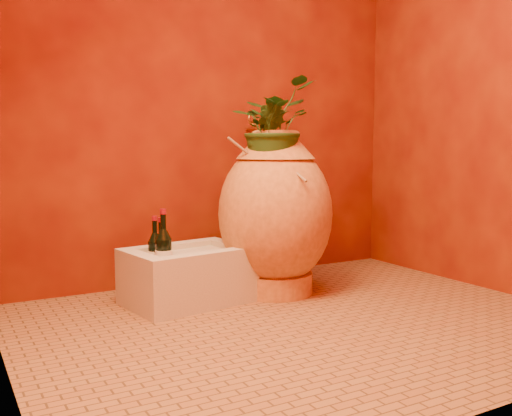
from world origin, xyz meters
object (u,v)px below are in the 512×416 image
wine_bottle_b (164,253)px  wall_tap (255,127)px  wine_bottle_a (161,255)px  stone_basin (188,277)px  amphora (275,213)px  wine_bottle_c (155,253)px

wine_bottle_b → wall_tap: wall_tap is taller
wine_bottle_a → wall_tap: bearing=25.6°
wine_bottle_a → wine_bottle_b: size_ratio=0.87×
wine_bottle_a → stone_basin: bearing=2.9°
stone_basin → wall_tap: 1.03m
wine_bottle_a → wine_bottle_b: bearing=-89.5°
amphora → wall_tap: (0.10, 0.40, 0.48)m
wine_bottle_a → wall_tap: size_ratio=1.65×
amphora → wine_bottle_b: bearing=178.6°
stone_basin → wine_bottle_b: (-0.14, -0.04, 0.14)m
wine_bottle_a → wine_bottle_c: size_ratio=1.00×
stone_basin → wine_bottle_b: 0.20m
wine_bottle_a → wine_bottle_b: 0.04m
wine_bottle_b → wall_tap: size_ratio=1.90×
wine_bottle_b → wine_bottle_c: 0.09m
amphora → wine_bottle_c: size_ratio=2.99×
wall_tap → stone_basin: bearing=-149.7°
stone_basin → wine_bottle_a: bearing=-177.1°
wine_bottle_a → amphora: bearing=-4.3°
wine_bottle_b → wine_bottle_c: wine_bottle_b is taller
amphora → wine_bottle_a: (-0.63, 0.05, -0.18)m
wine_bottle_c → stone_basin: bearing=-19.2°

